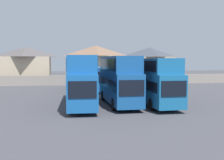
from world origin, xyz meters
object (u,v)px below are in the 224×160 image
object	(u,v)px
house_terrace_centre	(96,64)
bus_4	(81,78)
bus_5	(97,77)
house_terrace_left	(26,65)
bus_1	(82,78)
bus_3	(151,78)
bus_6	(125,77)
bus_2	(119,78)
tree_left_of_lot	(111,65)
house_terrace_right	(150,64)

from	to	relation	value
house_terrace_centre	bus_4	bearing A→B (deg)	-105.19
bus_5	house_terrace_left	distance (m)	19.89
bus_1	bus_5	distance (m)	13.98
bus_3	house_terrace_left	bearing A→B (deg)	-151.46
house_terrace_centre	bus_6	bearing A→B (deg)	-80.84
bus_1	bus_2	size ratio (longest dim) A/B	1.14
bus_2	bus_6	distance (m)	13.69
bus_5	bus_6	distance (m)	4.25
house_terrace_left	tree_left_of_lot	world-z (taller)	house_terrace_left
house_terrace_right	tree_left_of_lot	bearing A→B (deg)	-157.82
bus_1	house_terrace_right	size ratio (longest dim) A/B	1.30
bus_5	house_terrace_centre	xyz separation A→B (m)	(1.69, 15.56, 1.86)
bus_6	house_terrace_centre	xyz separation A→B (m)	(-2.55, 15.81, 1.91)
bus_1	bus_2	bearing A→B (deg)	95.56
bus_1	house_terrace_right	world-z (taller)	house_terrace_right
bus_5	bus_1	bearing A→B (deg)	-15.06
bus_2	bus_3	world-z (taller)	bus_2
bus_6	house_terrace_right	distance (m)	18.76
tree_left_of_lot	bus_6	bearing A→B (deg)	-90.42
bus_6	bus_2	bearing A→B (deg)	-12.85
house_terrace_centre	tree_left_of_lot	size ratio (longest dim) A/B	1.84
bus_3	house_terrace_left	xyz separation A→B (m)	(-16.24, 29.16, 0.99)
bus_3	bus_4	distance (m)	15.23
bus_3	house_terrace_centre	distance (m)	29.27
bus_4	bus_5	bearing A→B (deg)	84.95
bus_4	house_terrace_centre	size ratio (longest dim) A/B	1.12
bus_1	house_terrace_centre	bearing A→B (deg)	173.63
bus_6	house_terrace_right	bearing A→B (deg)	153.24
bus_1	bus_6	bearing A→B (deg)	153.95
bus_3	tree_left_of_lot	size ratio (longest dim) A/B	2.22
bus_2	bus_6	xyz separation A→B (m)	(3.65, 13.17, -0.82)
bus_5	tree_left_of_lot	size ratio (longest dim) A/B	2.10
bus_6	bus_3	bearing A→B (deg)	1.52
bus_2	bus_5	size ratio (longest dim) A/B	0.93
bus_3	bus_6	bearing A→B (deg)	178.30
bus_5	house_terrace_right	bearing A→B (deg)	138.37
tree_left_of_lot	house_terrace_right	bearing A→B (deg)	22.18
bus_1	house_terrace_centre	world-z (taller)	house_terrace_centre
bus_6	tree_left_of_lot	size ratio (longest dim) A/B	1.92
house_terrace_left	house_terrace_right	bearing A→B (deg)	0.99
bus_4	bus_6	xyz separation A→B (m)	(6.72, -0.44, 0.03)
house_terrace_centre	house_terrace_right	bearing A→B (deg)	2.22
bus_4	tree_left_of_lot	distance (m)	14.02
bus_6	house_terrace_left	size ratio (longest dim) A/B	1.04
tree_left_of_lot	bus_2	bearing A→B (deg)	-98.27
bus_1	bus_3	xyz separation A→B (m)	(7.20, -0.01, -0.13)
bus_3	bus_6	xyz separation A→B (m)	(0.26, 13.34, -0.71)
house_terrace_centre	bus_5	bearing A→B (deg)	-96.20
bus_4	house_terrace_right	world-z (taller)	house_terrace_right
bus_2	bus_4	distance (m)	13.97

